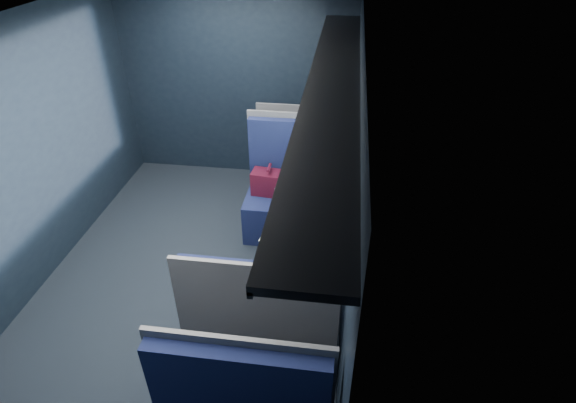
# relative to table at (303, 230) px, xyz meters

# --- Properties ---
(ground) EXTENTS (2.80, 4.20, 0.01)m
(ground) POSITION_rel_table_xyz_m (-1.03, 0.00, -0.67)
(ground) COLOR black
(room_shell) EXTENTS (3.00, 4.40, 2.40)m
(room_shell) POSITION_rel_table_xyz_m (-1.01, 0.00, 0.81)
(room_shell) COLOR black
(room_shell) RESTS_ON ground
(table) EXTENTS (0.62, 1.00, 0.74)m
(table) POSITION_rel_table_xyz_m (0.00, 0.00, 0.00)
(table) COLOR #54565E
(table) RESTS_ON ground
(seat_bay_near) EXTENTS (1.04, 0.62, 1.26)m
(seat_bay_near) POSITION_rel_table_xyz_m (-0.20, 0.87, -0.24)
(seat_bay_near) COLOR #0C1136
(seat_bay_near) RESTS_ON ground
(seat_bay_far) EXTENTS (1.04, 0.62, 1.26)m
(seat_bay_far) POSITION_rel_table_xyz_m (-0.18, -0.87, -0.25)
(seat_bay_far) COLOR #0C1136
(seat_bay_far) RESTS_ON ground
(seat_row_front) EXTENTS (1.04, 0.51, 1.16)m
(seat_row_front) POSITION_rel_table_xyz_m (-0.18, 1.80, -0.25)
(seat_row_front) COLOR #0C1136
(seat_row_front) RESTS_ON ground
(man) EXTENTS (0.53, 0.56, 1.32)m
(man) POSITION_rel_table_xyz_m (0.07, 0.70, 0.06)
(man) COLOR black
(man) RESTS_ON ground
(woman) EXTENTS (0.53, 0.56, 1.32)m
(woman) POSITION_rel_table_xyz_m (0.07, -0.71, 0.06)
(woman) COLOR black
(woman) RESTS_ON ground
(papers) EXTENTS (0.59, 0.77, 0.01)m
(papers) POSITION_rel_table_xyz_m (-0.04, 0.02, 0.08)
(papers) COLOR white
(papers) RESTS_ON table
(laptop) EXTENTS (0.31, 0.38, 0.25)m
(laptop) POSITION_rel_table_xyz_m (0.20, -0.01, 0.14)
(laptop) COLOR silver
(laptop) RESTS_ON table
(bottle_small) EXTENTS (0.06, 0.06, 0.21)m
(bottle_small) POSITION_rel_table_xyz_m (0.20, 0.41, 0.17)
(bottle_small) COLOR silver
(bottle_small) RESTS_ON table
(cup) EXTENTS (0.08, 0.08, 0.10)m
(cup) POSITION_rel_table_xyz_m (0.28, 0.44, 0.13)
(cup) COLOR white
(cup) RESTS_ON table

